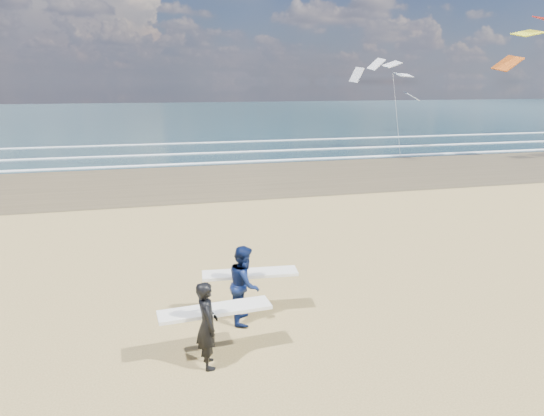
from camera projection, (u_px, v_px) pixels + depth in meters
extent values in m
cube|color=brown|center=(492.00, 164.00, 32.05)|extent=(220.00, 12.00, 0.01)
cube|color=#1A3339|center=(279.00, 114.00, 82.67)|extent=(220.00, 100.00, 0.02)
cube|color=white|center=(449.00, 153.00, 36.54)|extent=(220.00, 0.50, 0.05)
cube|color=white|center=(416.00, 146.00, 40.94)|extent=(220.00, 0.50, 0.05)
cube|color=white|center=(381.00, 137.00, 47.04)|extent=(220.00, 0.50, 0.05)
imported|color=black|center=(207.00, 325.00, 9.10)|extent=(0.46, 0.66, 1.72)
cube|color=white|center=(215.00, 310.00, 9.45)|extent=(2.23, 0.68, 0.07)
imported|color=#0C1A46|center=(245.00, 284.00, 10.86)|extent=(0.87, 1.01, 1.79)
cube|color=white|center=(250.00, 273.00, 11.21)|extent=(2.24, 0.73, 0.07)
cube|color=slate|center=(400.00, 156.00, 35.41)|extent=(0.12, 0.12, 0.10)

